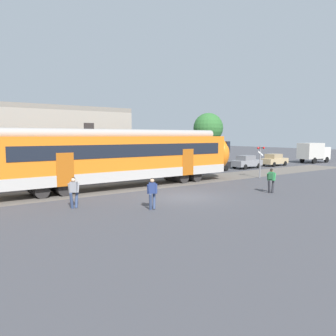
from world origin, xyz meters
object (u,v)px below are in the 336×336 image
object	(u,v)px
parked_car_black	(213,164)
box_truck	(314,152)
pedestrian_grey	(74,190)
parked_car_grey	(247,162)
crossing_signal	(260,156)
parked_car_tan	(274,160)
pedestrian_navy	(152,191)
pedestrian_green	(271,178)

from	to	relation	value
parked_car_black	box_truck	xyz separation A→B (m)	(19.42, -0.33, 0.79)
pedestrian_grey	parked_car_grey	world-z (taller)	pedestrian_grey
crossing_signal	parked_car_tan	bearing A→B (deg)	30.77
pedestrian_navy	crossing_signal	world-z (taller)	crossing_signal
pedestrian_green	box_truck	xyz separation A→B (m)	(25.74, 11.88, 0.58)
box_truck	parked_car_tan	bearing A→B (deg)	177.83
box_truck	crossing_signal	bearing A→B (deg)	-162.13
pedestrian_grey	parked_car_tan	distance (m)	30.86
pedestrian_navy	parked_car_tan	xyz separation A→B (m)	(26.32, 11.66, -0.18)
parked_car_black	parked_car_tan	world-z (taller)	same
pedestrian_navy	box_truck	xyz separation A→B (m)	(34.95, 11.33, 0.61)
pedestrian_navy	box_truck	distance (m)	36.75
pedestrian_green	box_truck	bearing A→B (deg)	24.78
pedestrian_green	box_truck	world-z (taller)	box_truck
parked_car_black	box_truck	distance (m)	19.44
pedestrian_grey	box_truck	size ratio (longest dim) A/B	0.31
parked_car_tan	parked_car_black	bearing A→B (deg)	179.99
pedestrian_green	parked_car_tan	distance (m)	21.02
pedestrian_grey	pedestrian_navy	world-z (taller)	same
parked_car_tan	crossing_signal	bearing A→B (deg)	-149.23
parked_car_tan	box_truck	distance (m)	8.67
parked_car_black	parked_car_grey	xyz separation A→B (m)	(5.36, -0.12, 0.00)
parked_car_tan	pedestrian_green	bearing A→B (deg)	-144.48
parked_car_tan	crossing_signal	xyz separation A→B (m)	(-11.39, -6.78, 1.23)
parked_car_tan	crossing_signal	distance (m)	13.32
pedestrian_grey	parked_car_tan	size ratio (longest dim) A/B	0.41
parked_car_tan	crossing_signal	size ratio (longest dim) A/B	1.36
pedestrian_grey	parked_car_grey	size ratio (longest dim) A/B	0.41
pedestrian_grey	pedestrian_green	distance (m)	12.84
parked_car_black	parked_car_grey	distance (m)	5.36
parked_car_black	pedestrian_grey	bearing A→B (deg)	-154.45
pedestrian_grey	parked_car_grey	xyz separation A→B (m)	(24.10, 8.84, -0.18)
box_truck	crossing_signal	xyz separation A→B (m)	(-20.02, -6.45, 0.44)
pedestrian_green	parked_car_black	size ratio (longest dim) A/B	0.41
parked_car_grey	crossing_signal	size ratio (longest dim) A/B	1.35
pedestrian_green	parked_car_tan	world-z (taller)	pedestrian_green
parked_car_grey	pedestrian_green	bearing A→B (deg)	-134.00
parked_car_tan	box_truck	world-z (taller)	box_truck
pedestrian_navy	crossing_signal	size ratio (longest dim) A/B	0.56
box_truck	crossing_signal	distance (m)	21.04
pedestrian_green	parked_car_black	world-z (taller)	pedestrian_green
pedestrian_navy	parked_car_grey	bearing A→B (deg)	28.92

